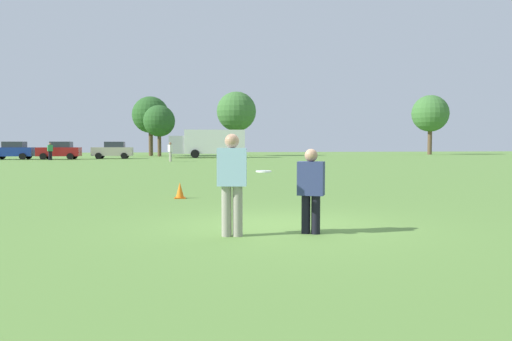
# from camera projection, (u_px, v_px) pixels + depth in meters

# --- Properties ---
(ground_plane) EXTENTS (170.84, 170.84, 0.00)m
(ground_plane) POSITION_uv_depth(u_px,v_px,m) (281.00, 226.00, 9.78)
(ground_plane) COLOR #608C3D
(player_thrower) EXTENTS (0.55, 0.38, 1.78)m
(player_thrower) POSITION_uv_depth(u_px,v_px,m) (232.00, 179.00, 8.68)
(player_thrower) COLOR gray
(player_thrower) RESTS_ON ground
(player_defender) EXTENTS (0.53, 0.44, 1.52)m
(player_defender) POSITION_uv_depth(u_px,v_px,m) (311.00, 187.00, 8.94)
(player_defender) COLOR black
(player_defender) RESTS_ON ground
(frisbee) EXTENTS (0.27, 0.27, 0.03)m
(frisbee) POSITION_uv_depth(u_px,v_px,m) (264.00, 171.00, 8.58)
(frisbee) COLOR white
(traffic_cone) EXTENTS (0.32, 0.32, 0.48)m
(traffic_cone) POSITION_uv_depth(u_px,v_px,m) (180.00, 191.00, 14.78)
(traffic_cone) COLOR #D8590C
(traffic_cone) RESTS_ON ground
(parked_car_mid_left) EXTENTS (4.27, 2.35, 1.82)m
(parked_car_mid_left) POSITION_uv_depth(u_px,v_px,m) (13.00, 150.00, 51.28)
(parked_car_mid_left) COLOR navy
(parked_car_mid_left) RESTS_ON ground
(parked_car_center) EXTENTS (4.27, 2.35, 1.82)m
(parked_car_center) POSITION_uv_depth(u_px,v_px,m) (59.00, 150.00, 51.62)
(parked_car_center) COLOR maroon
(parked_car_center) RESTS_ON ground
(parked_car_mid_right) EXTENTS (4.27, 2.35, 1.82)m
(parked_car_mid_right) POSITION_uv_depth(u_px,v_px,m) (113.00, 150.00, 53.73)
(parked_car_mid_right) COLOR #B7AD99
(parked_car_mid_right) RESTS_ON ground
(box_truck) EXTENTS (8.59, 3.24, 3.18)m
(box_truck) POSITION_uv_depth(u_px,v_px,m) (209.00, 142.00, 57.47)
(box_truck) COLOR white
(box_truck) RESTS_ON ground
(bystander_sideline_watcher) EXTENTS (0.54, 0.44, 1.71)m
(bystander_sideline_watcher) POSITION_uv_depth(u_px,v_px,m) (50.00, 150.00, 49.44)
(bystander_sideline_watcher) COLOR black
(bystander_sideline_watcher) RESTS_ON ground
(bystander_far_jogger) EXTENTS (0.44, 0.55, 1.75)m
(bystander_far_jogger) POSITION_uv_depth(u_px,v_px,m) (170.00, 151.00, 45.23)
(bystander_far_jogger) COLOR gray
(bystander_far_jogger) RESTS_ON ground
(tree_center_elm) EXTENTS (4.85, 4.85, 7.88)m
(tree_center_elm) POSITION_uv_depth(u_px,v_px,m) (151.00, 115.00, 66.66)
(tree_center_elm) COLOR brown
(tree_center_elm) RESTS_ON ground
(tree_east_birch) EXTENTS (3.98, 3.98, 6.46)m
(tree_east_birch) POSITION_uv_depth(u_px,v_px,m) (159.00, 121.00, 63.24)
(tree_east_birch) COLOR brown
(tree_east_birch) RESTS_ON ground
(tree_east_oak) EXTENTS (5.22, 5.22, 8.49)m
(tree_east_oak) POSITION_uv_depth(u_px,v_px,m) (236.00, 112.00, 66.47)
(tree_east_oak) COLOR brown
(tree_east_oak) RESTS_ON ground
(tree_far_east_pine) EXTENTS (5.42, 5.42, 8.82)m
(tree_far_east_pine) POSITION_uv_depth(u_px,v_px,m) (430.00, 114.00, 74.63)
(tree_far_east_pine) COLOR brown
(tree_far_east_pine) RESTS_ON ground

